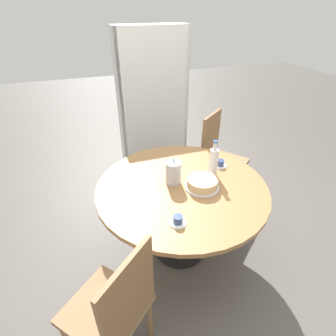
{
  "coord_description": "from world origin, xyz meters",
  "views": [
    {
      "loc": [
        -0.65,
        -1.54,
        1.94
      ],
      "look_at": [
        0.0,
        0.34,
        0.68
      ],
      "focal_mm": 28.0,
      "sensor_mm": 36.0,
      "label": 1
    }
  ],
  "objects": [
    {
      "name": "water_bottle",
      "position": [
        0.3,
        0.06,
        0.85
      ],
      "size": [
        0.07,
        0.07,
        0.31
      ],
      "color": "silver",
      "rests_on": "dining_table"
    },
    {
      "name": "cup_b",
      "position": [
        -0.18,
        -0.38,
        0.75
      ],
      "size": [
        0.12,
        0.12,
        0.06
      ],
      "color": "white",
      "rests_on": "dining_table"
    },
    {
      "name": "cake_main",
      "position": [
        0.14,
        -0.08,
        0.76
      ],
      "size": [
        0.27,
        0.27,
        0.08
      ],
      "color": "silver",
      "rests_on": "dining_table"
    },
    {
      "name": "coffee_pot",
      "position": [
        -0.05,
        0.06,
        0.82
      ],
      "size": [
        0.12,
        0.12,
        0.22
      ],
      "color": "silver",
      "rests_on": "dining_table"
    },
    {
      "name": "dining_table",
      "position": [
        0.0,
        0.0,
        0.6
      ],
      "size": [
        1.34,
        1.34,
        0.72
      ],
      "color": "black",
      "rests_on": "ground_plane"
    },
    {
      "name": "bookshelf",
      "position": [
        0.24,
        1.66,
        0.85
      ],
      "size": [
        0.89,
        0.28,
        1.73
      ],
      "rotation": [
        0.0,
        0.0,
        3.14
      ],
      "color": "silver",
      "rests_on": "ground_plane"
    },
    {
      "name": "cup_a",
      "position": [
        0.42,
        0.16,
        0.75
      ],
      "size": [
        0.12,
        0.12,
        0.06
      ],
      "color": "white",
      "rests_on": "dining_table"
    },
    {
      "name": "ground_plane",
      "position": [
        0.0,
        0.0,
        0.0
      ],
      "size": [
        14.0,
        14.0,
        0.0
      ],
      "primitive_type": "plane",
      "color": "#56514C"
    },
    {
      "name": "chair_a",
      "position": [
        0.71,
        0.64,
        0.51
      ],
      "size": [
        0.59,
        0.59,
        0.97
      ],
      "rotation": [
        0.0,
        0.0,
        0.66
      ],
      "color": "olive",
      "rests_on": "ground_plane"
    },
    {
      "name": "chair_b",
      "position": [
        -0.67,
        -0.68,
        0.51
      ],
      "size": [
        0.59,
        0.59,
        0.97
      ],
      "rotation": [
        0.0,
        0.0,
        3.86
      ],
      "color": "olive",
      "rests_on": "ground_plane"
    }
  ]
}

